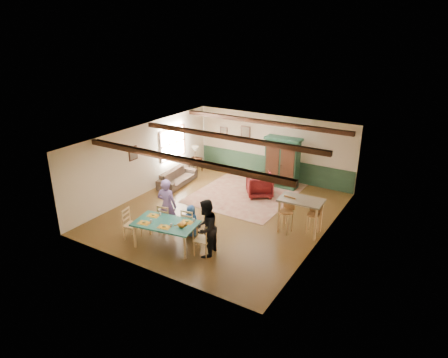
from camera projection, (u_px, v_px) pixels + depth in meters
The scene contains 35 objects.
floor at pixel (223, 212), 13.93m from camera, with size 8.00×8.00×0.00m, color #4A3114.
wall_back at pixel (273, 147), 16.62m from camera, with size 7.00×0.02×2.70m, color beige.
wall_left at pixel (144, 159), 15.13m from camera, with size 0.02×8.00×2.70m, color beige.
wall_right at pixel (324, 198), 11.74m from camera, with size 0.02×8.00×2.70m, color beige.
ceiling at pixel (223, 138), 12.94m from camera, with size 7.00×8.00×0.02m, color white.
wainscot_back at pixel (272, 167), 16.93m from camera, with size 6.95×0.03×0.90m, color #223F2B.
ceiling_beam_front at pixel (180, 159), 11.15m from camera, with size 6.95×0.16×0.16m, color black.
ceiling_beam_mid at pixel (229, 137), 13.29m from camera, with size 6.95×0.16×0.16m, color black.
ceiling_beam_back at pixel (264, 122), 15.36m from camera, with size 6.95×0.16×0.16m, color black.
window_left at pixel (173, 143), 16.39m from camera, with size 0.06×1.60×1.30m, color white, non-canonical shape.
picture_left_wall at pixel (133, 153), 14.49m from camera, with size 0.04×0.42×0.52m, color gray, non-canonical shape.
picture_back_a at pixel (246, 132), 17.06m from camera, with size 0.45×0.04×0.55m, color gray, non-canonical shape.
picture_back_b at pixel (224, 132), 17.64m from camera, with size 0.38×0.04×0.48m, color gray, non-canonical shape.
dining_table at pixel (166, 234), 11.70m from camera, with size 1.84×1.02×0.77m, color #1F6357, non-canonical shape.
dining_chair_far_left at pixel (166, 218), 12.44m from camera, with size 0.43×0.45×0.97m, color tan, non-canonical shape.
dining_chair_far_right at pixel (190, 223), 12.16m from camera, with size 0.43×0.45×0.97m, color tan, non-canonical shape.
dining_chair_end_left at pixel (132, 224), 12.07m from camera, with size 0.43×0.45×0.97m, color tan, non-canonical shape.
dining_chair_end_right at pixel (203, 239), 11.25m from camera, with size 0.43×0.45×0.97m, color tan, non-canonical shape.
person_man at pixel (167, 206), 12.37m from camera, with size 0.64×0.42×1.77m, color #8563A9.
person_woman at pixel (206, 228), 11.09m from camera, with size 0.82×0.64×1.69m, color black.
person_child at pixel (191, 221), 12.22m from camera, with size 0.50×0.33×1.03m, color #234A8C.
cat at pixel (181, 225), 11.24m from camera, with size 0.37×0.14×0.18m, color orange, non-canonical shape.
place_setting_near_left at pixel (144, 221), 11.51m from camera, with size 0.41×0.31×0.11m, color yellow, non-canonical shape.
place_setting_near_center at pixel (164, 226), 11.28m from camera, with size 0.41×0.31×0.11m, color yellow, non-canonical shape.
place_setting_far_left at pixel (153, 214), 11.96m from camera, with size 0.41×0.31×0.11m, color yellow, non-canonical shape.
place_setting_far_right at pixel (187, 221), 11.57m from camera, with size 0.41×0.31×0.11m, color yellow, non-canonical shape.
area_rug at pixel (246, 193), 15.51m from camera, with size 3.50×4.16×0.01m, color #C7B490.
armoire at pixel (282, 163), 15.78m from camera, with size 1.44×0.58×2.04m, color #153525.
armchair at pixel (260, 185), 15.13m from camera, with size 0.93×0.95×0.87m, color #420D11.
sofa at pixel (177, 177), 16.28m from camera, with size 1.98×0.77×0.58m, color #43342A.
end_table at pixel (196, 165), 17.65m from camera, with size 0.50×0.50×0.61m, color black, non-canonical shape.
table_lamp at pixel (195, 152), 17.43m from camera, with size 0.31×0.31×0.56m, color tan, non-canonical shape.
counter_table at pixel (300, 216), 12.44m from camera, with size 1.34×0.78×1.12m, color #9E957B, non-canonical shape.
bar_stool_left at pixel (286, 216), 12.40m from camera, with size 0.41×0.46×1.17m, color #AE7843, non-canonical shape.
bar_stool_right at pixel (313, 218), 12.36m from camera, with size 0.37×0.41×1.04m, color #AE7843, non-canonical shape.
Camera 1 is at (6.55, -10.69, 6.17)m, focal length 32.00 mm.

